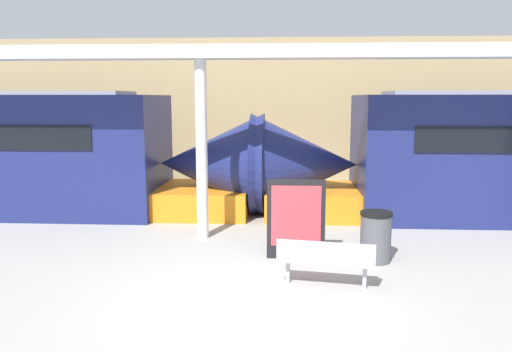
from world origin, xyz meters
TOP-DOWN VIEW (x-y plane):
  - ground_plane at (0.00, 0.00)m, footprint 60.00×60.00m
  - station_wall at (0.00, 9.78)m, footprint 56.00×0.20m
  - bench_near at (1.20, 0.54)m, footprint 1.60×0.68m
  - trash_bin at (2.23, 1.89)m, footprint 0.59×0.59m
  - poster_board at (0.75, 1.97)m, footprint 1.10×0.07m
  - support_column_near at (-1.24, 3.30)m, footprint 0.25×0.25m
  - canopy_beam at (-1.24, 3.30)m, footprint 28.00×0.60m

SIDE VIEW (x-z plane):
  - ground_plane at x=0.00m, z-range 0.00..0.00m
  - trash_bin at x=2.23m, z-range 0.00..0.95m
  - bench_near at x=1.20m, z-range 0.09..0.87m
  - poster_board at x=0.75m, z-range 0.01..1.53m
  - support_column_near at x=-1.24m, z-range 0.00..3.82m
  - station_wall at x=0.00m, z-range 0.00..5.00m
  - canopy_beam at x=-1.24m, z-range 3.82..4.10m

